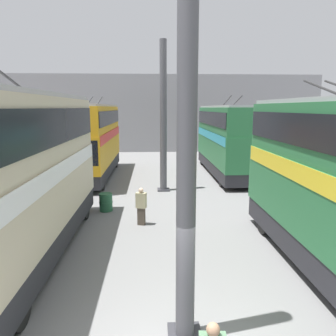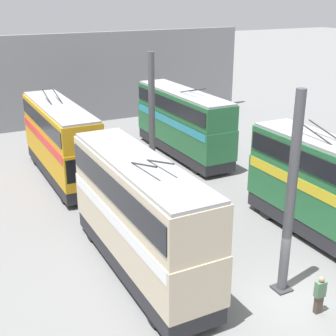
{
  "view_description": "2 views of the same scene",
  "coord_description": "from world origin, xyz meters",
  "px_view_note": "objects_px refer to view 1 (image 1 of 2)",
  "views": [
    {
      "loc": [
        -5.62,
        0.67,
        4.83
      ],
      "look_at": [
        12.02,
        -0.21,
        1.57
      ],
      "focal_mm": 35.0,
      "sensor_mm": 36.0,
      "label": 1
    },
    {
      "loc": [
        -12.02,
        11.95,
        11.77
      ],
      "look_at": [
        9.58,
        0.78,
        2.63
      ],
      "focal_mm": 50.0,
      "sensor_mm": 36.0,
      "label": 2
    }
  ],
  "objects_px": {
    "bus_left_far": "(226,136)",
    "bus_right_far": "(93,136)",
    "oil_drum": "(106,202)",
    "bus_right_near": "(22,167)",
    "person_aisle_midway": "(141,206)"
  },
  "relations": [
    {
      "from": "bus_left_far",
      "to": "bus_right_far",
      "type": "relative_size",
      "value": 1.03
    },
    {
      "from": "bus_right_far",
      "to": "oil_drum",
      "type": "distance_m",
      "value": 8.43
    },
    {
      "from": "bus_right_near",
      "to": "person_aisle_midway",
      "type": "relative_size",
      "value": 6.5
    },
    {
      "from": "bus_right_near",
      "to": "oil_drum",
      "type": "xyz_separation_m",
      "value": [
        4.83,
        -1.85,
        -2.59
      ]
    },
    {
      "from": "oil_drum",
      "to": "bus_right_near",
      "type": "bearing_deg",
      "value": 159.02
    },
    {
      "from": "oil_drum",
      "to": "bus_right_far",
      "type": "bearing_deg",
      "value": 13.28
    },
    {
      "from": "bus_left_far",
      "to": "bus_right_near",
      "type": "height_order",
      "value": "bus_right_near"
    },
    {
      "from": "bus_left_far",
      "to": "bus_right_far",
      "type": "xyz_separation_m",
      "value": [
        -0.51,
        9.44,
        0.05
      ]
    },
    {
      "from": "oil_drum",
      "to": "bus_left_far",
      "type": "bearing_deg",
      "value": -42.26
    },
    {
      "from": "person_aisle_midway",
      "to": "oil_drum",
      "type": "bearing_deg",
      "value": 56.37
    },
    {
      "from": "bus_right_near",
      "to": "bus_right_far",
      "type": "height_order",
      "value": "bus_right_near"
    },
    {
      "from": "bus_left_far",
      "to": "oil_drum",
      "type": "xyz_separation_m",
      "value": [
        -8.36,
        7.59,
        -2.42
      ]
    },
    {
      "from": "bus_right_far",
      "to": "person_aisle_midway",
      "type": "bearing_deg",
      "value": -159.91
    },
    {
      "from": "bus_left_far",
      "to": "bus_right_far",
      "type": "distance_m",
      "value": 9.46
    },
    {
      "from": "bus_right_far",
      "to": "bus_left_far",
      "type": "bearing_deg",
      "value": -86.89
    }
  ]
}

